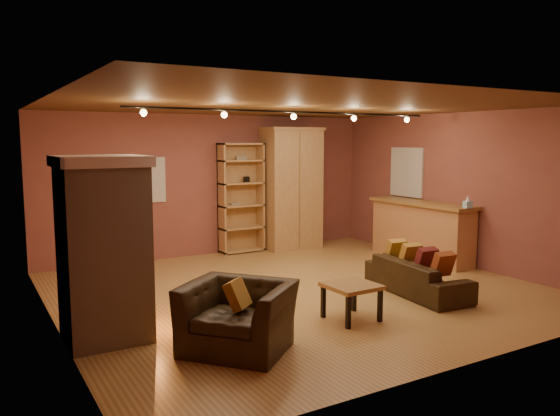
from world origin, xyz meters
TOP-DOWN VIEW (x-y plane):
  - floor at (0.00, 0.00)m, footprint 7.00×7.00m
  - ceiling at (0.00, 0.00)m, footprint 7.00×7.00m
  - back_wall at (0.00, 3.25)m, footprint 7.00×0.02m
  - left_wall at (-3.50, 0.00)m, footprint 0.02×6.50m
  - right_wall at (3.50, 0.00)m, footprint 0.02×6.50m
  - fireplace at (-3.04, -0.60)m, footprint 1.01×0.98m
  - back_window at (-1.30, 3.23)m, footprint 0.56×0.04m
  - bookcase at (0.53, 3.13)m, footprint 0.92×0.36m
  - armoire at (1.64, 2.92)m, footprint 1.26×0.71m
  - bar_counter at (3.20, 0.68)m, footprint 0.63×2.36m
  - tissue_box at (3.15, -0.46)m, footprint 0.15×0.15m
  - right_window at (3.47, 1.40)m, footprint 0.05×0.90m
  - loveseat at (1.41, -1.06)m, footprint 0.71×1.83m
  - armchair at (-1.88, -1.67)m, footprint 1.30×1.34m
  - coffee_table at (-0.18, -1.50)m, footprint 0.63×0.63m
  - track_rail at (0.00, 0.20)m, footprint 5.20×0.09m

SIDE VIEW (x-z plane):
  - floor at x=0.00m, z-range 0.00..0.00m
  - loveseat at x=1.41m, z-range -0.01..0.74m
  - coffee_table at x=-0.18m, z-range 0.17..0.63m
  - armchair at x=-1.88m, z-range 0.00..0.99m
  - bar_counter at x=3.20m, z-range 0.01..1.14m
  - fireplace at x=-3.04m, z-range 0.00..2.12m
  - bookcase at x=0.53m, z-range 0.02..2.26m
  - tissue_box at x=3.15m, z-range 1.10..1.33m
  - armoire at x=1.64m, z-range 0.00..2.57m
  - back_wall at x=0.00m, z-range 0.00..2.80m
  - left_wall at x=-3.50m, z-range 0.00..2.80m
  - right_wall at x=3.50m, z-range 0.00..2.80m
  - back_window at x=-1.30m, z-range 1.12..1.98m
  - right_window at x=3.47m, z-range 1.15..2.15m
  - track_rail at x=0.00m, z-range 2.62..2.75m
  - ceiling at x=0.00m, z-range 2.80..2.80m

